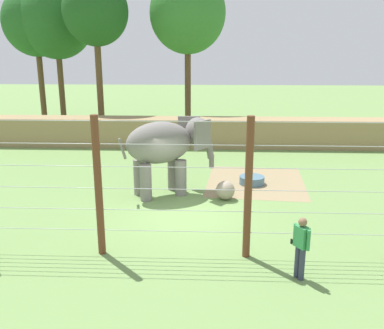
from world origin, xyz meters
The scene contains 12 objects.
ground_plane centered at (0.00, 0.00, 0.00)m, with size 120.00×120.00×0.00m, color #6B8E4C.
dirt_patch centered at (2.94, 3.90, 0.00)m, with size 4.26×4.78×0.01m, color #937F5B.
embankment_wall centered at (0.00, 11.13, 0.87)m, with size 36.00×1.80×1.73m, color #997F56.
elephant centered at (-0.86, 2.16, 2.03)m, with size 3.78×2.83×3.07m.
enrichment_ball centered at (1.50, 1.56, 0.38)m, with size 0.75×0.75×0.75m, color gray.
cable_fence centered at (-0.07, -3.17, 2.03)m, with size 12.91×0.21×4.04m.
zookeeper centered at (3.21, -4.31, 0.93)m, with size 0.42×0.53×1.67m.
water_tub centered at (2.74, 3.59, 0.18)m, with size 1.10×1.10×0.35m.
tree_far_left centered at (-6.91, 15.15, 8.21)m, with size 4.38×4.38×10.58m.
tree_left_of_centre centered at (-12.57, 18.87, 7.82)m, with size 4.97×4.97×10.47m.
tree_behind_wall centered at (-0.81, 16.58, 8.20)m, with size 5.30×5.30×11.02m.
tree_right_of_centre centered at (-10.89, 18.60, 7.95)m, with size 5.56×5.56×10.90m.
Camera 1 is at (0.89, -14.02, 5.66)m, focal length 38.89 mm.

